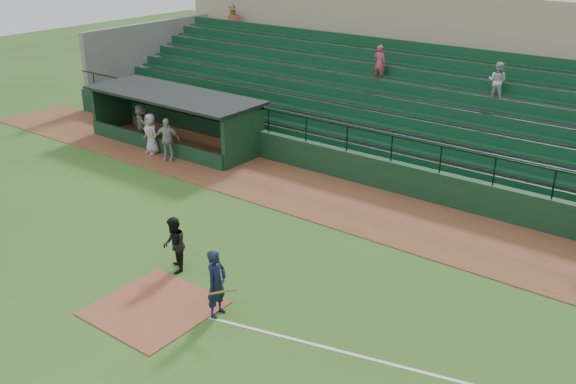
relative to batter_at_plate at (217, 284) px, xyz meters
The scene contains 11 objects.
ground 1.85m from the batter_at_plate, behind, with size 90.00×90.00×0.00m, color #2F571C.
warning_track 8.37m from the batter_at_plate, 100.96° to the left, with size 40.00×4.00×0.03m, color brown.
home_plate_dirt 2.02m from the batter_at_plate, 152.30° to the right, with size 3.00×3.00×0.03m, color brown.
foul_line 6.63m from the batter_at_plate, 12.05° to the left, with size 18.00×0.09×0.01m, color white.
stadium_structure 16.76m from the batter_at_plate, 95.44° to the left, with size 38.00×13.08×6.40m.
dugout 14.94m from the batter_at_plate, 139.35° to the left, with size 8.90×3.20×2.42m.
batter_at_plate is the anchor object (origin of this frame).
umpire 2.77m from the batter_at_plate, 159.87° to the left, with size 0.84×0.65×1.72m, color black.
dugout_player_a 12.38m from the batter_at_plate, 142.99° to the left, with size 1.11×0.46×1.90m, color #A39E99.
dugout_player_b 13.54m from the batter_at_plate, 145.45° to the left, with size 0.89×0.58×1.82m, color #A7A19C.
dugout_player_c 15.60m from the batter_at_plate, 146.17° to the left, with size 1.64×0.52×1.77m, color #A8A39D.
Camera 1 is at (11.79, -10.55, 9.64)m, focal length 39.99 mm.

